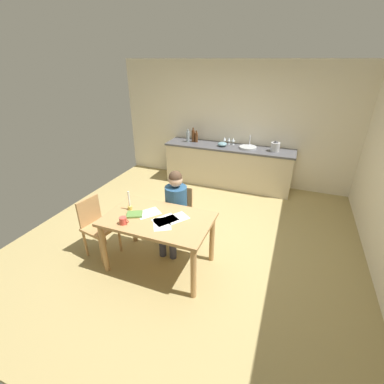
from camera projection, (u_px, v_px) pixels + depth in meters
ground_plane at (191, 239)px, 4.32m from camera, size 5.20×5.20×0.04m
wall_back at (234, 124)px, 5.90m from camera, size 5.20×0.12×2.60m
kitchen_counter at (228, 166)px, 5.98m from camera, size 2.78×0.64×0.90m
dining_table at (158, 225)px, 3.47m from camera, size 1.38×0.83×0.77m
chair_at_table at (179, 212)px, 4.10m from camera, size 0.42×0.42×0.86m
person_seated at (175, 206)px, 3.89m from camera, size 0.34×0.60×1.19m
chair_side_empty at (97, 225)px, 3.80m from camera, size 0.47×0.47×0.86m
coffee_mug at (123, 221)px, 3.28m from camera, size 0.13×0.09×0.09m
candlestick at (130, 205)px, 3.59m from camera, size 0.06×0.06×0.27m
book_magazine at (135, 214)px, 3.48m from camera, size 0.25×0.23×0.03m
paper_letter at (165, 220)px, 3.38m from camera, size 0.34×0.36×0.00m
paper_bill at (176, 218)px, 3.42m from camera, size 0.34×0.36×0.00m
paper_envelope at (162, 224)px, 3.30m from camera, size 0.33×0.36×0.00m
paper_receipt at (148, 213)px, 3.53m from camera, size 0.35×0.36×0.00m
sink_unit at (248, 147)px, 5.64m from camera, size 0.36×0.36×0.24m
bottle_oil at (188, 136)px, 6.04m from camera, size 0.08×0.08×0.28m
bottle_vinegar at (193, 136)px, 6.04m from camera, size 0.07×0.07×0.32m
bottle_wine_red at (196, 137)px, 6.03m from camera, size 0.07×0.07×0.26m
mixing_bowl at (222, 144)px, 5.76m from camera, size 0.20×0.20×0.09m
stovetop_kettle at (275, 147)px, 5.42m from camera, size 0.18×0.18×0.22m
wine_glass_near_sink at (233, 140)px, 5.84m from camera, size 0.07×0.07×0.15m
wine_glass_by_kettle at (229, 139)px, 5.87m from camera, size 0.07×0.07×0.15m
wine_glass_back_left at (225, 139)px, 5.90m from camera, size 0.07×0.07×0.15m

